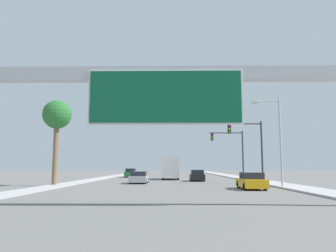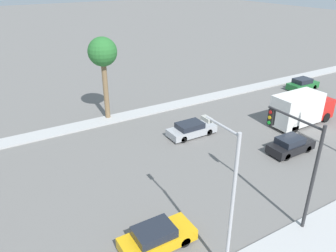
{
  "view_description": "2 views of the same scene",
  "coord_description": "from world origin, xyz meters",
  "px_view_note": "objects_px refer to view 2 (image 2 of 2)",
  "views": [
    {
      "loc": [
        0.38,
        1.51,
        1.94
      ],
      "look_at": [
        0.0,
        26.21,
        4.98
      ],
      "focal_mm": 35.0,
      "sensor_mm": 36.0,
      "label": 1
    },
    {
      "loc": [
        19.28,
        23.1,
        14.26
      ],
      "look_at": [
        -0.77,
        35.01,
        3.13
      ],
      "focal_mm": 35.0,
      "sensor_mm": 36.0,
      "label": 2
    }
  ],
  "objects_px": {
    "car_far_center": "(303,84)",
    "car_far_left": "(157,237)",
    "truck_box_primary": "(301,109)",
    "car_near_left": "(290,145)",
    "street_lamp_right": "(228,193)",
    "traffic_light_near_intersection": "(299,155)",
    "car_near_center": "(191,129)",
    "palm_tree_background": "(103,54)"
  },
  "relations": [
    {
      "from": "car_far_center",
      "to": "car_near_center",
      "type": "bearing_deg",
      "value": -80.11
    },
    {
      "from": "car_near_left",
      "to": "truck_box_primary",
      "type": "relative_size",
      "value": 0.59
    },
    {
      "from": "car_far_center",
      "to": "street_lamp_right",
      "type": "height_order",
      "value": "street_lamp_right"
    },
    {
      "from": "car_far_center",
      "to": "street_lamp_right",
      "type": "bearing_deg",
      "value": -58.14
    },
    {
      "from": "car_far_center",
      "to": "car_far_left",
      "type": "height_order",
      "value": "car_far_center"
    },
    {
      "from": "palm_tree_background",
      "to": "truck_box_primary",
      "type": "bearing_deg",
      "value": 55.27
    },
    {
      "from": "palm_tree_background",
      "to": "street_lamp_right",
      "type": "distance_m",
      "value": 21.47
    },
    {
      "from": "car_far_left",
      "to": "street_lamp_right",
      "type": "relative_size",
      "value": 0.53
    },
    {
      "from": "car_near_center",
      "to": "truck_box_primary",
      "type": "bearing_deg",
      "value": 72.24
    },
    {
      "from": "car_near_left",
      "to": "car_far_left",
      "type": "relative_size",
      "value": 0.97
    },
    {
      "from": "car_near_left",
      "to": "street_lamp_right",
      "type": "distance_m",
      "value": 14.96
    },
    {
      "from": "car_near_left",
      "to": "palm_tree_background",
      "type": "xyz_separation_m",
      "value": [
        -14.78,
        -10.86,
        6.14
      ]
    },
    {
      "from": "traffic_light_near_intersection",
      "to": "car_near_center",
      "type": "bearing_deg",
      "value": 174.6
    },
    {
      "from": "palm_tree_background",
      "to": "street_lamp_right",
      "type": "xyz_separation_m",
      "value": [
        21.29,
        -1.95,
        -1.99
      ]
    },
    {
      "from": "car_near_center",
      "to": "car_far_left",
      "type": "height_order",
      "value": "car_far_left"
    },
    {
      "from": "truck_box_primary",
      "to": "palm_tree_background",
      "type": "distance_m",
      "value": 20.46
    },
    {
      "from": "car_far_center",
      "to": "car_far_left",
      "type": "xyz_separation_m",
      "value": [
        14.0,
        -29.61,
        -0.05
      ]
    },
    {
      "from": "truck_box_primary",
      "to": "palm_tree_background",
      "type": "bearing_deg",
      "value": -124.73
    },
    {
      "from": "truck_box_primary",
      "to": "palm_tree_background",
      "type": "xyz_separation_m",
      "value": [
        -11.28,
        -16.28,
        5.15
      ]
    },
    {
      "from": "car_near_center",
      "to": "palm_tree_background",
      "type": "distance_m",
      "value": 11.29
    },
    {
      "from": "truck_box_primary",
      "to": "car_near_left",
      "type": "bearing_deg",
      "value": -57.13
    },
    {
      "from": "car_far_center",
      "to": "palm_tree_background",
      "type": "relative_size",
      "value": 0.51
    },
    {
      "from": "car_near_center",
      "to": "car_near_left",
      "type": "distance_m",
      "value": 8.91
    },
    {
      "from": "car_near_left",
      "to": "palm_tree_background",
      "type": "relative_size",
      "value": 0.49
    },
    {
      "from": "truck_box_primary",
      "to": "traffic_light_near_intersection",
      "type": "height_order",
      "value": "traffic_light_near_intersection"
    },
    {
      "from": "truck_box_primary",
      "to": "car_far_center",
      "type": "bearing_deg",
      "value": 127.44
    },
    {
      "from": "car_far_center",
      "to": "truck_box_primary",
      "type": "relative_size",
      "value": 0.6
    },
    {
      "from": "car_near_left",
      "to": "truck_box_primary",
      "type": "distance_m",
      "value": 6.53
    },
    {
      "from": "car_far_center",
      "to": "palm_tree_background",
      "type": "xyz_separation_m",
      "value": [
        -4.28,
        -25.42,
        6.12
      ]
    },
    {
      "from": "car_far_center",
      "to": "car_far_left",
      "type": "relative_size",
      "value": 1.0
    },
    {
      "from": "car_far_center",
      "to": "traffic_light_near_intersection",
      "type": "height_order",
      "value": "traffic_light_near_intersection"
    },
    {
      "from": "car_far_left",
      "to": "street_lamp_right",
      "type": "bearing_deg",
      "value": 36.65
    },
    {
      "from": "car_far_center",
      "to": "car_near_left",
      "type": "distance_m",
      "value": 17.95
    },
    {
      "from": "car_near_left",
      "to": "car_far_left",
      "type": "distance_m",
      "value": 15.45
    },
    {
      "from": "car_far_left",
      "to": "traffic_light_near_intersection",
      "type": "distance_m",
      "value": 9.46
    },
    {
      "from": "car_far_left",
      "to": "car_far_center",
      "type": "bearing_deg",
      "value": 115.31
    },
    {
      "from": "car_near_center",
      "to": "street_lamp_right",
      "type": "height_order",
      "value": "street_lamp_right"
    },
    {
      "from": "car_near_center",
      "to": "street_lamp_right",
      "type": "relative_size",
      "value": 0.57
    },
    {
      "from": "car_far_center",
      "to": "car_near_left",
      "type": "xyz_separation_m",
      "value": [
        10.5,
        -14.56,
        -0.03
      ]
    },
    {
      "from": "car_near_left",
      "to": "street_lamp_right",
      "type": "bearing_deg",
      "value": -63.07
    },
    {
      "from": "car_far_left",
      "to": "street_lamp_right",
      "type": "xyz_separation_m",
      "value": [
        3.01,
        2.24,
        4.17
      ]
    },
    {
      "from": "street_lamp_right",
      "to": "truck_box_primary",
      "type": "bearing_deg",
      "value": 118.77
    }
  ]
}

